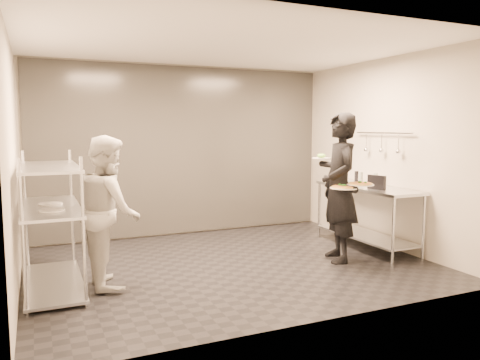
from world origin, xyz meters
name	(u,v)px	position (x,y,z in m)	size (l,w,h in m)	color
room_shell	(201,153)	(0.00, 1.18, 1.40)	(5.00, 4.00, 2.80)	black
pass_rack	(51,219)	(-2.15, 0.00, 0.77)	(0.60, 1.60, 1.50)	silver
prep_counter	(367,206)	(2.18, 0.00, 0.63)	(0.60, 1.80, 0.92)	silver
utensil_rail	(382,143)	(2.43, 0.00, 1.55)	(0.07, 1.20, 0.31)	silver
waiter	(339,187)	(1.40, -0.39, 0.99)	(0.72, 0.47, 1.98)	black
chef	(109,211)	(-1.55, -0.16, 0.85)	(0.82, 0.64, 1.69)	beige
pizza_plate_near	(344,187)	(1.32, -0.61, 1.02)	(0.35, 0.35, 0.05)	white
pizza_plate_far	(360,184)	(1.55, -0.64, 1.05)	(0.35, 0.35, 0.05)	white
salad_plate	(321,157)	(1.31, -0.09, 1.38)	(0.26, 0.26, 0.07)	white
pos_monitor	(377,182)	(2.06, -0.34, 1.02)	(0.06, 0.28, 0.20)	black
bottle_green	(361,179)	(2.07, 0.02, 1.03)	(0.06, 0.06, 0.21)	gray
bottle_clear	(376,180)	(2.30, -0.03, 1.02)	(0.06, 0.06, 0.19)	gray
bottle_dark	(356,178)	(2.19, 0.27, 1.02)	(0.06, 0.06, 0.20)	black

